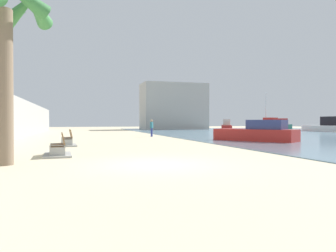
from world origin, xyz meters
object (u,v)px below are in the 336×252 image
object	(u,v)px
boat_outer	(257,133)
boat_far_left	(226,126)
bench_near	(58,150)
person_walking	(152,127)
bench_far	(67,142)
boat_mid_bay	(277,125)
palm_tree	(3,29)
boat_nearest	(329,126)
boat_distant	(268,126)

from	to	relation	value
boat_outer	boat_far_left	world-z (taller)	boat_far_left
bench_near	boat_far_left	distance (m)	37.79
bench_near	person_walking	size ratio (longest dim) A/B	1.30
person_walking	boat_far_left	size ratio (longest dim) A/B	0.22
bench_far	boat_mid_bay	size ratio (longest dim) A/B	0.32
palm_tree	boat_nearest	size ratio (longest dim) A/B	0.82
palm_tree	bench_far	bearing A→B (deg)	77.41
bench_near	boat_outer	distance (m)	14.89
boat_nearest	boat_distant	world-z (taller)	boat_distant
bench_far	boat_distant	distance (m)	36.86
bench_far	boat_nearest	distance (m)	38.52
bench_near	bench_far	bearing A→B (deg)	87.64
person_walking	boat_outer	world-z (taller)	person_walking
boat_mid_bay	boat_nearest	bearing A→B (deg)	-100.45
bench_far	boat_mid_bay	xyz separation A→B (m)	(37.99, 32.36, 0.53)
person_walking	boat_mid_bay	bearing A→B (deg)	36.91
palm_tree	bench_far	world-z (taller)	palm_tree
boat_far_left	boat_outer	bearing A→B (deg)	-112.17
palm_tree	boat_nearest	distance (m)	44.23
palm_tree	boat_far_left	distance (m)	40.89
palm_tree	boat_distant	xyz separation A→B (m)	(31.05, 30.61, -3.72)
boat_outer	boat_distant	size ratio (longest dim) A/B	1.00
palm_tree	boat_outer	xyz separation A→B (m)	(15.15, 8.60, -3.90)
boat_nearest	bench_near	bearing A→B (deg)	-148.28
bench_near	boat_far_left	xyz separation A→B (m)	(23.21, 29.81, 0.45)
boat_far_left	boat_distant	size ratio (longest dim) A/B	1.27
bench_far	boat_outer	bearing A→B (deg)	1.94
boat_far_left	bench_far	bearing A→B (deg)	-133.59
boat_nearest	boat_mid_bay	distance (m)	16.54
bench_near	boat_nearest	xyz separation A→B (m)	(35.22, 21.77, 0.57)
person_walking	boat_nearest	bearing A→B (deg)	13.57
boat_outer	boat_far_left	xyz separation A→B (m)	(9.65, 23.69, 0.07)
bench_far	boat_outer	size ratio (longest dim) A/B	0.36
palm_tree	bench_far	distance (m)	9.39
bench_far	boat_outer	world-z (taller)	boat_outer
bench_near	boat_far_left	size ratio (longest dim) A/B	0.28
palm_tree	bench_far	size ratio (longest dim) A/B	2.99
boat_far_left	boat_nearest	bearing A→B (deg)	-33.82
bench_far	boat_distant	bearing A→B (deg)	37.54
bench_far	boat_far_left	world-z (taller)	boat_far_left
boat_nearest	boat_distant	size ratio (longest dim) A/B	1.30
boat_nearest	boat_far_left	bearing A→B (deg)	146.18
bench_near	boat_outer	bearing A→B (deg)	24.32
person_walking	boat_far_left	xyz separation A→B (m)	(15.48, 14.68, -0.28)
person_walking	boat_distant	distance (m)	25.32
person_walking	boat_nearest	world-z (taller)	boat_nearest
bench_far	boat_far_left	distance (m)	33.33
person_walking	boat_distant	world-z (taller)	boat_distant
person_walking	boat_nearest	size ratio (longest dim) A/B	0.21
boat_outer	boat_far_left	distance (m)	25.58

